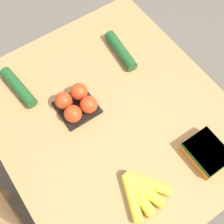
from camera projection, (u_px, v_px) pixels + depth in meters
ground_plane at (112, 169)px, 2.02m from camera, size 12.00×12.00×0.00m
dining_table at (112, 126)px, 1.45m from camera, size 1.14×0.98×0.75m
banana_bunch at (140, 191)px, 1.18m from camera, size 0.20×0.20×0.04m
tomato_pack at (76, 103)px, 1.34m from camera, size 0.17×0.17×0.09m
carrot_bag at (207, 152)px, 1.24m from camera, size 0.17×0.14×0.06m
cucumber_near at (121, 50)px, 1.49m from camera, size 0.23×0.08×0.05m
cucumber_far at (18, 87)px, 1.40m from camera, size 0.23×0.08×0.05m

